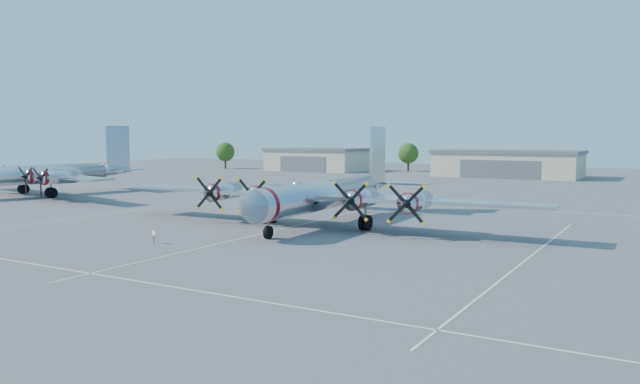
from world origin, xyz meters
The scene contains 9 objects.
ground centered at (0.00, 0.00, 0.00)m, with size 260.00×260.00×0.00m, color #565658.
parking_lines centered at (0.00, -1.75, 0.01)m, with size 60.00×50.08×0.01m.
hangar_west centered at (-45.00, 81.96, 2.71)m, with size 22.60×14.60×5.40m.
hangar_center centered at (0.00, 81.96, 2.71)m, with size 28.60×14.60×5.40m.
tree_far_west centered at (-70.00, 78.00, 4.22)m, with size 4.80×4.80×6.64m.
tree_west centered at (-25.00, 90.00, 4.22)m, with size 4.80×4.80×6.64m.
main_bomber_b29 centered at (1.68, 3.93, 0.00)m, with size 42.30×28.94×9.36m, color silver, non-canonical shape.
bomber_west centered at (-46.52, 9.27, 0.00)m, with size 37.35×26.44×9.87m, color silver, non-canonical shape.
info_placard centered at (-4.52, -12.23, 0.70)m, with size 0.50×0.21×0.99m.
Camera 1 is at (30.80, -47.17, 8.36)m, focal length 35.00 mm.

